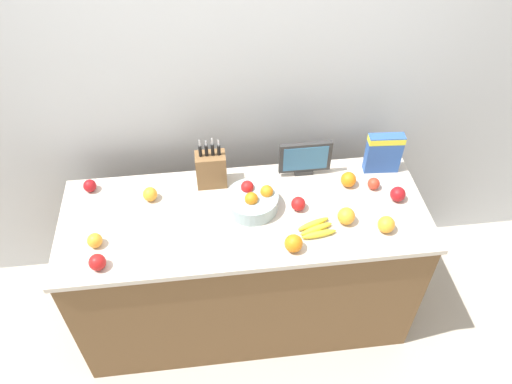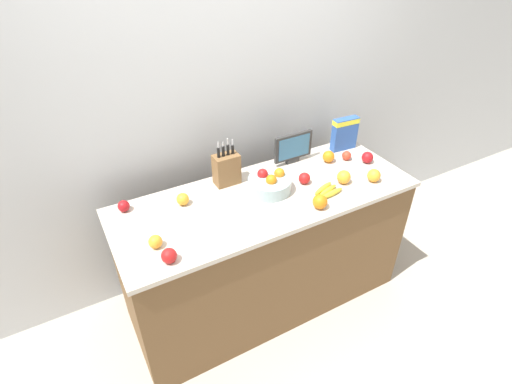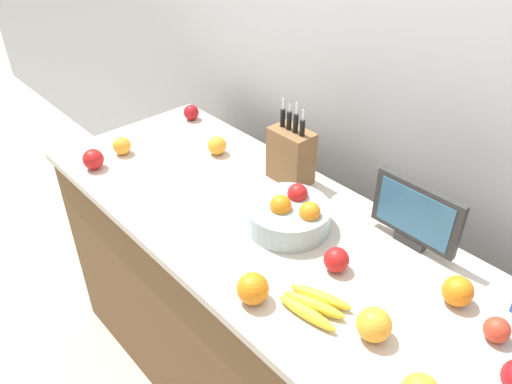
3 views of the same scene
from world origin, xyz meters
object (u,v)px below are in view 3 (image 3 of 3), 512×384
Objects in this scene: fruit_bowl at (289,215)px; orange_mid_right at (374,325)px; banana_bunch at (314,305)px; orange_near_bowl at (217,145)px; apple_rear at (337,259)px; apple_middle at (191,112)px; small_monitor at (416,214)px; orange_front_center at (122,146)px; knife_block at (291,155)px; apple_near_bananas at (497,330)px; orange_mid_left at (253,289)px; orange_front_left at (458,291)px; apple_front at (93,159)px.

fruit_bowl reaches higher than orange_mid_right.
banana_bunch is 2.58× the size of orange_near_bowl.
apple_rear is at bearing 151.04° from orange_mid_right.
orange_near_bowl reaches higher than apple_middle.
apple_middle is at bearing 179.58° from small_monitor.
apple_rear is at bearing -13.53° from apple_middle.
orange_mid_right is (1.24, 0.01, 0.01)m from orange_front_center.
knife_block is 0.35m from orange_near_bowl.
apple_near_bananas is 0.74× the size of orange_mid_left.
fruit_bowl reaches higher than orange_front_center.
orange_front_left is at bearing -5.07° from apple_middle.
apple_near_bananas is (0.67, 0.06, -0.02)m from fruit_bowl.
apple_middle is 0.34m from orange_near_bowl.
knife_block is at bearing 151.02° from orange_mid_right.
small_monitor is (0.51, 0.01, 0.01)m from knife_block.
orange_mid_left is (-0.13, -0.10, 0.03)m from banana_bunch.
apple_front is 0.90× the size of orange_mid_left.
orange_mid_right is at bearing 6.72° from apple_front.
banana_bunch is 1.06m from apple_front.
apple_near_bananas is at bearing 36.12° from orange_mid_left.
fruit_bowl is 3.07× the size of orange_mid_right.
fruit_bowl is 0.80m from orange_front_center.
small_monitor is 0.85m from orange_near_bowl.
knife_block reaches higher than orange_front_center.
orange_front_left is at bearing 51.95° from banana_bunch.
orange_mid_left is 0.33m from orange_mid_right.
knife_block is 0.88m from apple_near_bananas.
orange_front_center is (-0.59, -0.37, -0.07)m from knife_block.
apple_rear is at bearing -166.93° from apple_near_bananas.
apple_front is 1.23m from orange_mid_right.
orange_mid_left is at bearing -132.58° from orange_front_left.
knife_block reaches higher than orange_mid_left.
apple_near_bananas is (1.52, -0.16, -0.00)m from apple_middle.
apple_rear is (-0.08, -0.25, -0.08)m from small_monitor.
orange_front_left is (0.24, 0.31, 0.02)m from banana_bunch.
orange_mid_right reaches higher than apple_near_bananas.
orange_front_center is (-1.45, -0.23, 0.00)m from apple_near_bananas.
apple_middle is 0.83× the size of orange_front_left.
apple_rear is 0.94× the size of apple_front.
knife_block is 0.63m from orange_mid_left.
small_monitor reaches higher than orange_near_bowl.
fruit_bowl is 3.93× the size of apple_middle.
orange_mid_right reaches higher than apple_front.
small_monitor is 1.19m from apple_front.
orange_front_left reaches higher than orange_front_center.
apple_middle is 0.87× the size of apple_front.
orange_mid_left is at bearing -143.88° from apple_near_bananas.
small_monitor reaches higher than apple_front.
banana_bunch is 0.18m from apple_rear.
knife_block is 4.81× the size of apple_near_bananas.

